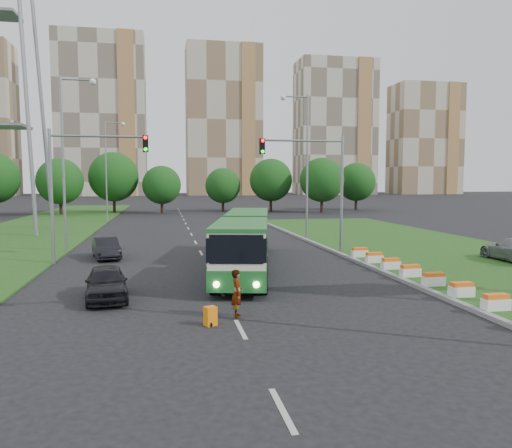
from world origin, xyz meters
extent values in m
plane|color=black|center=(0.00, 0.00, 0.00)|extent=(360.00, 360.00, 0.00)
cube|color=#204714|center=(13.00, 8.00, 0.07)|extent=(14.00, 60.00, 0.15)
cube|color=gray|center=(6.05, 8.00, 0.09)|extent=(0.30, 60.00, 0.18)
cube|color=#204714|center=(-18.00, 25.00, 0.05)|extent=(12.00, 110.00, 0.10)
cylinder|color=gray|center=(6.40, 10.00, 4.00)|extent=(0.20, 0.20, 8.00)
cylinder|color=gray|center=(3.65, 10.00, 7.60)|extent=(5.50, 0.14, 0.14)
cube|color=black|center=(0.90, 10.00, 7.20)|extent=(0.32, 0.32, 1.00)
cylinder|color=gray|center=(-12.00, 9.00, 4.00)|extent=(0.20, 0.20, 8.00)
cylinder|color=gray|center=(-9.25, 9.00, 7.60)|extent=(5.50, 0.14, 0.14)
cube|color=black|center=(-6.50, 9.00, 7.20)|extent=(0.32, 0.32, 1.00)
cube|color=beige|center=(-25.00, 150.00, 26.00)|extent=(28.00, 15.00, 52.00)
cube|color=#BFB299|center=(15.00, 150.00, 25.00)|extent=(25.00, 15.00, 50.00)
cube|color=beige|center=(55.00, 150.00, 23.50)|extent=(27.00, 15.00, 47.00)
cube|color=#BFB299|center=(90.00, 150.00, 20.00)|extent=(24.00, 14.00, 40.00)
cube|color=silver|center=(-1.11, 0.89, 1.68)|extent=(2.41, 6.64, 2.60)
cube|color=silver|center=(-1.11, 9.41, 1.68)|extent=(2.41, 8.08, 2.60)
cylinder|color=black|center=(-1.11, 4.79, 1.64)|extent=(2.41, 1.20, 2.41)
cube|color=#1D6728|center=(-1.11, 0.89, 0.82)|extent=(2.48, 6.69, 0.91)
cube|color=#1D6728|center=(-1.11, 9.41, 0.82)|extent=(2.48, 8.13, 0.91)
cube|color=black|center=(-1.11, 0.89, 2.12)|extent=(2.48, 6.69, 1.01)
cube|color=black|center=(-1.11, 9.41, 2.12)|extent=(2.48, 8.13, 1.01)
imported|color=black|center=(-7.89, -0.78, 0.71)|extent=(2.14, 4.31, 1.41)
imported|color=black|center=(-9.14, 10.66, 0.67)|extent=(2.30, 4.28, 1.34)
imported|color=gray|center=(-2.89, -4.46, 0.88)|extent=(0.50, 0.69, 1.75)
cube|color=orange|center=(-3.95, -5.37, 0.33)|extent=(0.38, 0.33, 0.66)
cylinder|color=black|center=(-3.95, -5.53, 0.08)|extent=(0.04, 0.15, 0.15)
camera|label=1|loc=(-5.47, -22.17, 4.98)|focal=35.00mm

